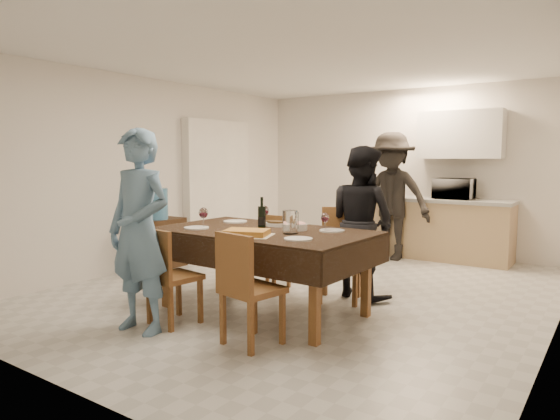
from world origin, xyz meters
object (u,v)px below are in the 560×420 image
Objects in this scene: water_jug at (157,204)px; person_far at (361,222)px; water_pitcher at (290,222)px; person_near at (139,231)px; console at (158,244)px; dining_table at (263,234)px; microwave at (454,189)px; wine_bottle at (262,213)px; savoury_tart at (247,233)px; person_kitchen at (391,196)px.

person_far is (2.88, 0.31, -0.07)m from water_jug.
person_near is (-0.90, -1.00, -0.04)m from water_pitcher.
water_jug is 2.90m from person_far.
water_pitcher reaches higher than console.
dining_table is 3.70m from microwave.
person_far is (0.55, 1.05, 0.04)m from dining_table.
wine_bottle is 0.19× the size of person_far.
dining_table is 9.85× the size of water_pitcher.
person_kitchen is (-0.07, 3.53, 0.10)m from savoury_tart.
microwave reaches higher than savoury_tart.
person_kitchen reaches higher than person_near.
person_near is (-0.65, -0.67, 0.04)m from savoury_tart.
microwave is at bearing 69.01° from person_near.
person_far reaches higher than water_pitcher.
dining_table is 2.48m from console.
person_far is (1.10, 2.10, -0.06)m from person_near.
person_near is 1.08× the size of person_far.
savoury_tart is at bearing 89.47° from person_far.
savoury_tart is (2.43, -1.12, -0.05)m from water_jug.
dining_table is at bearing 77.13° from microwave.
person_kitchen is at bearing 45.61° from console.
person_far is at bearing 59.04° from wine_bottle.
microwave is at bearing 42.23° from console.
person_kitchen reaches higher than microwave.
savoury_tart is (0.10, -0.38, 0.07)m from dining_table.
savoury_tart is (-0.25, -0.33, -0.08)m from water_pitcher.
console is 1.35× the size of microwave.
savoury_tart is at bearing 79.71° from microwave.
savoury_tart is 0.93m from person_near.
water_pitcher is 0.13× the size of person_far.
water_pitcher is 1.12m from person_far.
person_kitchen is at bearing 88.53° from wine_bottle.
console is at bearing 163.28° from wine_bottle.
water_jug is (-2.33, 0.74, 0.11)m from dining_table.
person_kitchen reaches higher than wine_bottle.
microwave reaches higher than dining_table.
wine_bottle reaches higher than water_pitcher.
person_far is (-0.27, -2.55, -0.24)m from microwave.
person_kitchen is (-0.32, 3.20, 0.02)m from water_pitcher.
wine_bottle is 3.65m from microwave.
person_near is (-0.55, -1.05, 0.11)m from dining_table.
water_jug is at bearing 23.17° from person_far.
savoury_tart is 1.50m from person_far.
microwave is at bearing 76.19° from wine_bottle.
wine_bottle is 0.18× the size of person_near.
microwave is 0.92m from person_kitchen.
microwave is at bearing 29.60° from person_kitchen.
microwave reaches higher than water_jug.
dining_table is 3.89× the size of microwave.
person_kitchen is (2.36, 2.41, 0.60)m from console.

